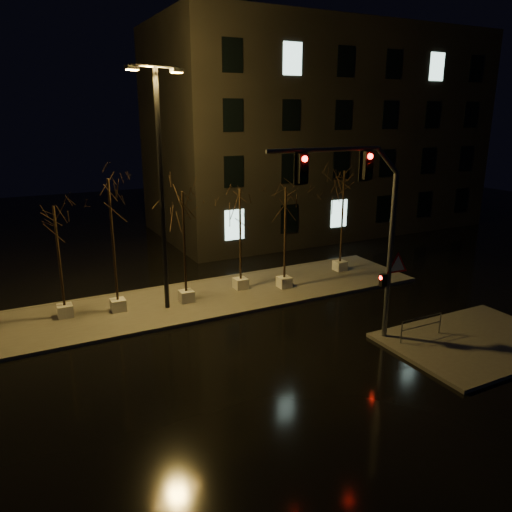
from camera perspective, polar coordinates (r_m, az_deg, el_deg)
ground at (r=20.12m, az=1.63°, el=-10.33°), size 90.00×90.00×0.00m
median at (r=25.07m, az=-5.00°, el=-4.71°), size 22.00×5.00×0.15m
sidewalk_corner at (r=22.19m, az=23.76°, el=-8.94°), size 7.00×5.00×0.15m
building at (r=40.73m, az=6.97°, el=13.91°), size 25.00×12.00×15.00m
tree_0 at (r=22.95m, az=-21.88°, el=2.61°), size 1.80×1.80×5.15m
tree_1 at (r=22.72m, az=-16.31°, el=5.10°), size 1.80×1.80×6.23m
tree_2 at (r=23.29m, az=-8.33°, el=4.44°), size 1.80×1.80×5.49m
tree_3 at (r=24.90m, az=-1.83°, el=5.09°), size 1.80×1.80×5.35m
tree_4 at (r=25.15m, az=3.38°, el=5.26°), size 1.80×1.80×5.39m
tree_5 at (r=28.34m, az=9.96°, el=7.03°), size 1.80×1.80×5.89m
traffic_signal_mast at (r=19.08m, az=12.48°, el=4.29°), size 6.25×0.57×7.64m
streetlight_main at (r=22.39m, az=-10.85°, el=9.04°), size 2.64×0.98×10.69m
guard_rail_a at (r=21.31m, az=18.39°, el=-7.41°), size 2.13×0.05×0.92m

